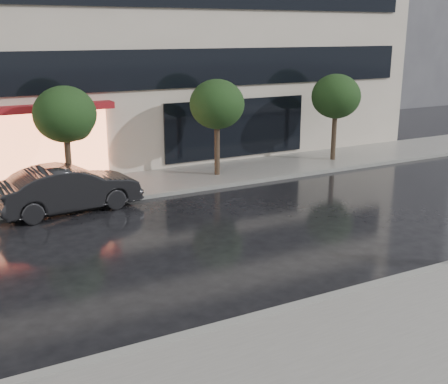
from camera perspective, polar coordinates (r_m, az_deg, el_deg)
ground at (r=13.60m, az=7.71°, el=-9.30°), size 120.00×120.00×0.00m
sidewalk_near at (r=11.43m, az=17.57°, el=-14.84°), size 60.00×4.50×0.12m
sidewalk_far at (r=22.18m, az=-7.88°, el=0.89°), size 60.00×3.50×0.12m
curb_near at (r=12.86m, az=10.36°, el=-10.63°), size 60.00×0.25×0.14m
curb_far at (r=20.61m, az=-6.17°, el=-0.19°), size 60.00×0.25×0.14m
bg_building_right at (r=50.52m, az=13.83°, el=18.06°), size 12.00×12.00×16.00m
tree_mid_west at (r=20.60m, az=-15.71°, el=7.42°), size 2.20×2.20×3.99m
tree_mid_east at (r=22.65m, az=-0.62°, el=8.74°), size 2.20×2.20×3.99m
tree_far_east at (r=25.96m, az=11.36°, el=9.36°), size 2.20×2.20×3.99m
parked_car at (r=19.26m, az=-15.52°, el=0.33°), size 4.84×2.12×1.55m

